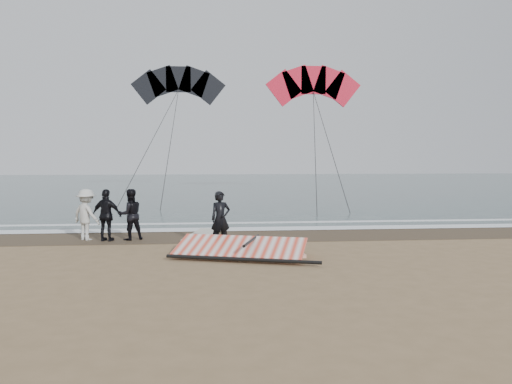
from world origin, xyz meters
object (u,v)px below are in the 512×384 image
(board_white, at_px, (282,249))
(board_cream, at_px, (201,235))
(man_main, at_px, (220,219))
(sail_rig, at_px, (237,249))

(board_white, distance_m, board_cream, 3.51)
(man_main, xyz_separation_m, board_cream, (-0.61, 1.76, -0.78))
(sail_rig, bearing_deg, board_white, 29.13)
(board_cream, distance_m, sail_rig, 3.50)
(sail_rig, bearing_deg, man_main, 105.11)
(board_cream, height_order, sail_rig, sail_rig)
(man_main, distance_m, sail_rig, 1.75)
(board_white, height_order, board_cream, board_cream)
(board_white, xyz_separation_m, board_cream, (-2.35, 2.60, 0.01))
(man_main, relative_size, board_cream, 0.65)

